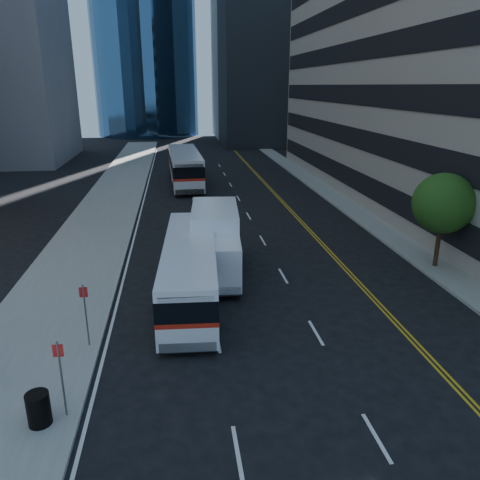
{
  "coord_description": "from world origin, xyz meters",
  "views": [
    {
      "loc": [
        -4.82,
        -14.24,
        9.54
      ],
      "look_at": [
        -2.08,
        5.9,
        2.8
      ],
      "focal_mm": 35.0,
      "sensor_mm": 36.0,
      "label": 1
    }
  ],
  "objects_px": {
    "bus_front": "(190,268)",
    "bus_rear": "(185,166)",
    "box_truck": "(215,241)",
    "street_tree": "(443,203)",
    "trash_can": "(39,409)"
  },
  "relations": [
    {
      "from": "street_tree",
      "to": "trash_can",
      "type": "height_order",
      "value": "street_tree"
    },
    {
      "from": "street_tree",
      "to": "bus_rear",
      "type": "xyz_separation_m",
      "value": [
        -13.0,
        24.89,
        -1.84
      ]
    },
    {
      "from": "box_truck",
      "to": "trash_can",
      "type": "relative_size",
      "value": 7.19
    },
    {
      "from": "bus_front",
      "to": "bus_rear",
      "type": "relative_size",
      "value": 0.83
    },
    {
      "from": "street_tree",
      "to": "box_truck",
      "type": "xyz_separation_m",
      "value": [
        -11.99,
        0.9,
        -1.86
      ]
    },
    {
      "from": "bus_front",
      "to": "trash_can",
      "type": "bearing_deg",
      "value": -116.16
    },
    {
      "from": "street_tree",
      "to": "box_truck",
      "type": "height_order",
      "value": "street_tree"
    },
    {
      "from": "bus_front",
      "to": "bus_rear",
      "type": "bearing_deg",
      "value": 92.38
    },
    {
      "from": "trash_can",
      "to": "street_tree",
      "type": "bearing_deg",
      "value": 29.64
    },
    {
      "from": "bus_rear",
      "to": "box_truck",
      "type": "relative_size",
      "value": 1.78
    },
    {
      "from": "box_truck",
      "to": "street_tree",
      "type": "bearing_deg",
      "value": 0.34
    },
    {
      "from": "bus_rear",
      "to": "trash_can",
      "type": "bearing_deg",
      "value": -100.38
    },
    {
      "from": "bus_front",
      "to": "box_truck",
      "type": "bearing_deg",
      "value": 67.18
    },
    {
      "from": "bus_front",
      "to": "street_tree",
      "type": "bearing_deg",
      "value": 11.62
    },
    {
      "from": "trash_can",
      "to": "bus_rear",
      "type": "bearing_deg",
      "value": 81.79
    }
  ]
}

